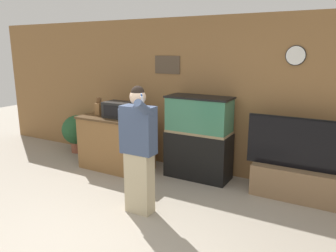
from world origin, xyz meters
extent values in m
cube|color=olive|center=(0.00, 2.77, 1.30)|extent=(10.00, 0.06, 2.60)
cube|color=#4C3D2D|center=(-0.79, 2.73, 1.81)|extent=(0.49, 0.02, 0.31)
cylinder|color=white|center=(1.31, 2.72, 1.99)|extent=(0.26, 0.03, 0.26)
cylinder|color=black|center=(1.31, 2.73, 1.99)|extent=(0.28, 0.01, 0.28)
cube|color=brown|center=(-1.46, 2.08, 0.45)|extent=(1.24, 0.64, 0.90)
cube|color=#48321C|center=(-1.46, 2.08, 0.92)|extent=(1.28, 0.68, 0.03)
cube|color=black|center=(-1.35, 2.08, 1.07)|extent=(0.53, 0.34, 0.27)
cube|color=black|center=(-1.40, 1.91, 1.07)|extent=(0.33, 0.01, 0.19)
cube|color=#2D2D33|center=(-1.16, 1.91, 1.07)|extent=(0.05, 0.01, 0.22)
cube|color=brown|center=(-1.80, 2.05, 1.04)|extent=(0.10, 0.09, 0.22)
cylinder|color=brown|center=(-1.84, 2.05, 1.21)|extent=(0.02, 0.02, 0.11)
cylinder|color=brown|center=(-1.82, 2.05, 1.20)|extent=(0.02, 0.02, 0.09)
cylinder|color=brown|center=(-1.79, 2.05, 1.20)|extent=(0.02, 0.02, 0.10)
cylinder|color=brown|center=(-1.77, 2.05, 1.20)|extent=(0.02, 0.02, 0.09)
cylinder|color=brown|center=(-1.84, 2.09, 1.19)|extent=(0.02, 0.02, 0.08)
cylinder|color=brown|center=(-1.82, 2.09, 1.21)|extent=(0.02, 0.02, 0.11)
cylinder|color=brown|center=(-1.79, 2.09, 1.20)|extent=(0.02, 0.02, 0.10)
cylinder|color=brown|center=(-1.77, 2.09, 1.20)|extent=(0.02, 0.02, 0.09)
cube|color=black|center=(-0.02, 2.40, 0.38)|extent=(1.05, 0.47, 0.76)
cube|color=#937F5B|center=(-0.02, 2.40, 0.78)|extent=(1.02, 0.46, 0.04)
cube|color=#387556|center=(-0.02, 2.40, 1.06)|extent=(1.01, 0.45, 0.57)
cube|color=black|center=(-0.02, 2.40, 1.34)|extent=(1.05, 0.47, 0.03)
cube|color=brown|center=(1.49, 2.36, 0.23)|extent=(1.16, 0.40, 0.45)
cube|color=black|center=(1.49, 2.36, 0.80)|extent=(1.36, 0.05, 0.70)
cube|color=black|center=(1.49, 2.39, 0.80)|extent=(1.39, 0.01, 0.73)
cube|color=#BCAD89|center=(-0.19, 0.95, 0.40)|extent=(0.35, 0.19, 0.80)
cube|color=#3D4C6B|center=(-0.19, 0.95, 1.10)|extent=(0.43, 0.21, 0.60)
sphere|color=beige|center=(-0.19, 0.95, 1.52)|extent=(0.20, 0.20, 0.20)
sphere|color=black|center=(-0.19, 0.95, 1.57)|extent=(0.16, 0.16, 0.16)
cylinder|color=#3D4C6B|center=(-0.43, 0.95, 1.06)|extent=(0.11, 0.11, 0.57)
cylinder|color=#3D4C6B|center=(-0.02, 0.82, 1.41)|extent=(0.10, 0.32, 0.26)
cylinder|color=white|center=(-0.02, 0.80, 1.51)|extent=(0.02, 0.06, 0.11)
cylinder|color=#2856B2|center=(-0.02, 0.78, 1.57)|extent=(0.02, 0.03, 0.05)
cylinder|color=brown|center=(-2.76, 2.43, 0.11)|extent=(0.26, 0.26, 0.22)
sphere|color=#23512D|center=(-2.76, 2.43, 0.47)|extent=(0.59, 0.59, 0.59)
camera|label=1|loc=(2.07, -2.30, 2.09)|focal=35.00mm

